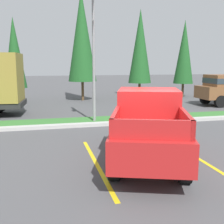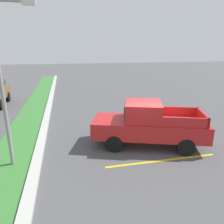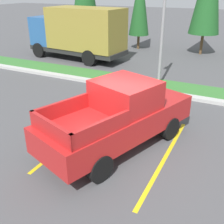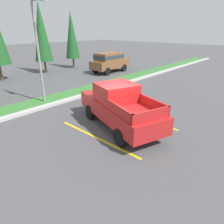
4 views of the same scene
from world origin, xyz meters
name	(u,v)px [view 3 (image 3 of 4)]	position (x,y,z in m)	size (l,w,h in m)	color
ground_plane	(120,146)	(0.00, 0.00, 0.00)	(120.00, 120.00, 0.00)	#4C4C4F
parking_line_near	(77,135)	(-1.62, -0.03, 0.00)	(0.12, 4.80, 0.01)	yellow
parking_line_far	(165,158)	(1.48, -0.03, 0.00)	(0.12, 4.80, 0.01)	yellow
curb_strip	(165,93)	(0.00, 5.00, 0.07)	(56.00, 0.40, 0.15)	#B2B2AD
grass_median	(171,87)	(0.00, 6.10, 0.03)	(56.00, 1.80, 0.06)	#387533
pickup_truck_main	(120,116)	(-0.05, 0.02, 1.04)	(3.51, 5.55, 2.10)	black
cargo_truck_distant	(78,32)	(-7.35, 9.04, 1.85)	(6.98, 3.02, 3.40)	black
street_light	(163,13)	(-0.63, 5.73, 3.55)	(0.24, 1.49, 6.03)	gray
cypress_tree_left_inner	(140,1)	(-4.93, 14.06, 3.59)	(1.59, 1.59, 6.10)	brown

